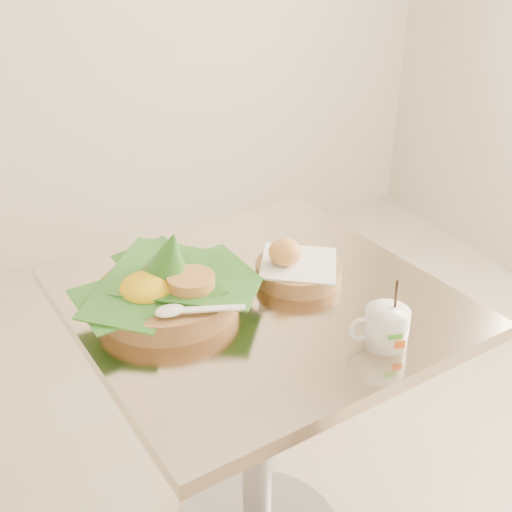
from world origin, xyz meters
name	(u,v)px	position (x,y,z in m)	size (l,w,h in m)	color
cafe_table	(257,381)	(0.20, 0.06, 0.53)	(0.79, 0.79, 0.75)	gray
rice_basket	(167,287)	(0.02, 0.09, 0.80)	(0.34, 0.34, 0.17)	#A07344
bread_basket	(296,267)	(0.30, 0.08, 0.78)	(0.21, 0.21, 0.09)	#A07344
coffee_mug	(385,326)	(0.34, -0.18, 0.79)	(0.11, 0.08, 0.14)	white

